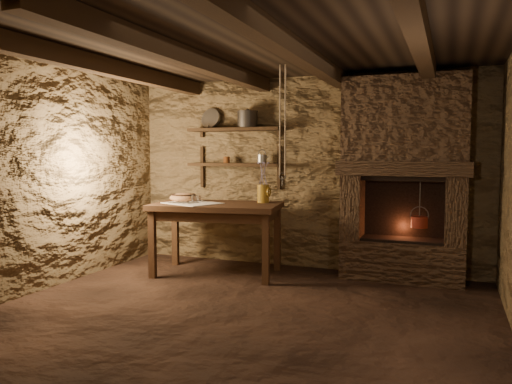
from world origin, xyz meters
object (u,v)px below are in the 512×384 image
at_px(iron_stockpot, 247,120).
at_px(red_pot, 419,221).
at_px(work_table, 217,236).
at_px(stoneware_jug, 263,185).
at_px(wooden_bowl, 184,198).

height_order(iron_stockpot, red_pot, iron_stockpot).
bearing_deg(red_pot, work_table, -168.27).
distance_m(stoneware_jug, wooden_bowl, 1.02).
bearing_deg(wooden_bowl, iron_stockpot, 35.68).
relative_size(wooden_bowl, red_pot, 0.65).
bearing_deg(iron_stockpot, work_table, -104.63).
height_order(work_table, red_pot, red_pot).
distance_m(work_table, stoneware_jug, 0.83).
height_order(work_table, iron_stockpot, iron_stockpot).
relative_size(wooden_bowl, iron_stockpot, 1.37).
relative_size(stoneware_jug, iron_stockpot, 1.96).
relative_size(work_table, iron_stockpot, 6.25).
distance_m(iron_stockpot, red_pot, 2.42).
xyz_separation_m(stoneware_jug, wooden_bowl, (-0.99, -0.18, -0.17)).
distance_m(wooden_bowl, iron_stockpot, 1.27).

